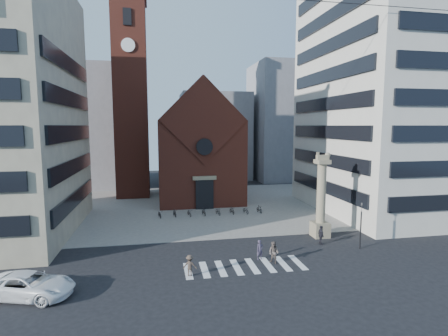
{
  "coord_description": "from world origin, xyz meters",
  "views": [
    {
      "loc": [
        -6.16,
        -29.13,
        11.27
      ],
      "look_at": [
        0.97,
        8.0,
        6.68
      ],
      "focal_mm": 28.0,
      "sensor_mm": 36.0,
      "label": 1
    }
  ],
  "objects_px": {
    "traffic_light": "(361,225)",
    "white_car": "(29,285)",
    "pedestrian_0": "(260,250)",
    "pedestrian_2": "(321,235)",
    "scooter_0": "(160,214)",
    "lion_column": "(321,203)",
    "pedestrian_1": "(274,253)"
  },
  "relations": [
    {
      "from": "pedestrian_0",
      "to": "scooter_0",
      "type": "xyz_separation_m",
      "value": [
        -8.2,
        15.26,
        -0.37
      ]
    },
    {
      "from": "traffic_light",
      "to": "pedestrian_1",
      "type": "distance_m",
      "value": 9.21
    },
    {
      "from": "traffic_light",
      "to": "pedestrian_2",
      "type": "height_order",
      "value": "traffic_light"
    },
    {
      "from": "lion_column",
      "to": "pedestrian_0",
      "type": "xyz_separation_m",
      "value": [
        -7.83,
        -4.78,
        -2.62
      ]
    },
    {
      "from": "pedestrian_0",
      "to": "pedestrian_2",
      "type": "bearing_deg",
      "value": 6.79
    },
    {
      "from": "pedestrian_1",
      "to": "pedestrian_0",
      "type": "bearing_deg",
      "value": -176.65
    },
    {
      "from": "pedestrian_0",
      "to": "scooter_0",
      "type": "relative_size",
      "value": 1.04
    },
    {
      "from": "traffic_light",
      "to": "lion_column",
      "type": "bearing_deg",
      "value": 116.46
    },
    {
      "from": "traffic_light",
      "to": "white_car",
      "type": "distance_m",
      "value": 27.05
    },
    {
      "from": "traffic_light",
      "to": "white_car",
      "type": "relative_size",
      "value": 0.74
    },
    {
      "from": "traffic_light",
      "to": "pedestrian_0",
      "type": "relative_size",
      "value": 2.55
    },
    {
      "from": "lion_column",
      "to": "pedestrian_0",
      "type": "bearing_deg",
      "value": -148.61
    },
    {
      "from": "white_car",
      "to": "scooter_0",
      "type": "height_order",
      "value": "white_car"
    },
    {
      "from": "traffic_light",
      "to": "pedestrian_0",
      "type": "xyz_separation_m",
      "value": [
        -9.82,
        -0.78,
        -1.45
      ]
    },
    {
      "from": "lion_column",
      "to": "pedestrian_2",
      "type": "xyz_separation_m",
      "value": [
        -1.01,
        -2.23,
        -2.54
      ]
    },
    {
      "from": "traffic_light",
      "to": "scooter_0",
      "type": "height_order",
      "value": "traffic_light"
    },
    {
      "from": "white_car",
      "to": "pedestrian_2",
      "type": "distance_m",
      "value": 24.42
    },
    {
      "from": "lion_column",
      "to": "pedestrian_2",
      "type": "relative_size",
      "value": 4.74
    },
    {
      "from": "pedestrian_0",
      "to": "lion_column",
      "type": "bearing_deg",
      "value": 17.69
    },
    {
      "from": "white_car",
      "to": "lion_column",
      "type": "bearing_deg",
      "value": -55.44
    },
    {
      "from": "scooter_0",
      "to": "pedestrian_0",
      "type": "bearing_deg",
      "value": -71.84
    },
    {
      "from": "scooter_0",
      "to": "traffic_light",
      "type": "bearing_deg",
      "value": -48.88
    },
    {
      "from": "pedestrian_2",
      "to": "pedestrian_0",
      "type": "bearing_deg",
      "value": 112.56
    },
    {
      "from": "pedestrian_2",
      "to": "pedestrian_1",
      "type": "bearing_deg",
      "value": 123.04
    },
    {
      "from": "pedestrian_1",
      "to": "pedestrian_2",
      "type": "xyz_separation_m",
      "value": [
        5.93,
        3.56,
        -0.0
      ]
    },
    {
      "from": "white_car",
      "to": "pedestrian_2",
      "type": "relative_size",
      "value": 3.18
    },
    {
      "from": "pedestrian_1",
      "to": "scooter_0",
      "type": "height_order",
      "value": "pedestrian_1"
    },
    {
      "from": "lion_column",
      "to": "scooter_0",
      "type": "distance_m",
      "value": 19.38
    },
    {
      "from": "scooter_0",
      "to": "pedestrian_2",
      "type": "bearing_deg",
      "value": -50.33
    },
    {
      "from": "traffic_light",
      "to": "white_car",
      "type": "height_order",
      "value": "traffic_light"
    },
    {
      "from": "pedestrian_1",
      "to": "pedestrian_2",
      "type": "distance_m",
      "value": 6.92
    },
    {
      "from": "pedestrian_1",
      "to": "pedestrian_2",
      "type": "height_order",
      "value": "pedestrian_1"
    }
  ]
}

